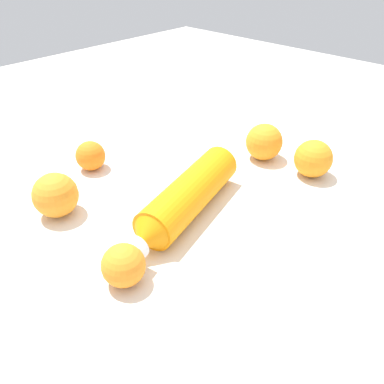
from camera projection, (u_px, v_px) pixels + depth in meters
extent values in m
plane|color=silver|center=(204.00, 217.00, 0.72)|extent=(2.40, 2.40, 0.00)
cylinder|color=orange|center=(192.00, 192.00, 0.72)|extent=(0.13, 0.27, 0.07)
cone|color=orange|center=(146.00, 238.00, 0.62)|extent=(0.08, 0.06, 0.07)
cylinder|color=white|center=(134.00, 251.00, 0.59)|extent=(0.04, 0.03, 0.04)
sphere|color=orange|center=(55.00, 195.00, 0.71)|extent=(0.08, 0.08, 0.08)
sphere|color=orange|center=(123.00, 265.00, 0.57)|extent=(0.07, 0.07, 0.07)
sphere|color=orange|center=(264.00, 142.00, 0.88)|extent=(0.08, 0.08, 0.08)
sphere|color=orange|center=(313.00, 159.00, 0.82)|extent=(0.08, 0.08, 0.08)
sphere|color=orange|center=(91.00, 156.00, 0.85)|extent=(0.06, 0.06, 0.06)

